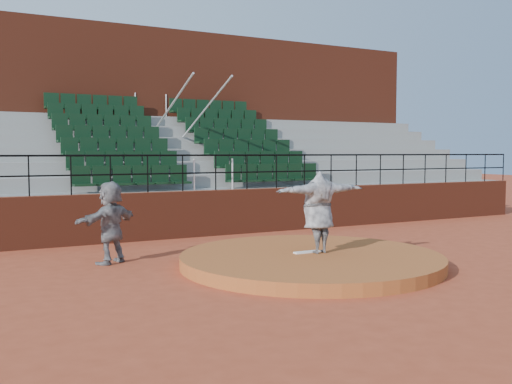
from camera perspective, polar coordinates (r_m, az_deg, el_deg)
ground at (r=12.16m, az=5.50°, el=-7.33°), size 90.00×90.00×0.00m
pitchers_mound at (r=12.13m, az=5.50°, el=-6.75°), size 5.50×5.50×0.25m
pitching_rubber at (r=12.23m, az=5.12°, el=-6.00°), size 0.60×0.15×0.03m
boundary_wall at (r=16.43m, az=-4.03°, el=-2.07°), size 24.00×0.30×1.30m
wall_railing at (r=16.34m, az=-4.06°, el=2.74°), size 24.04×0.05×1.03m
seating_deck at (r=19.76m, az=-8.26°, el=1.22°), size 24.00×5.97×4.63m
press_box_facade at (r=23.54m, az=-11.51°, el=6.76°), size 24.00×3.00×7.10m
pitcher at (r=12.14m, az=6.27°, el=-2.01°), size 2.14×0.58×1.74m
fielder at (r=12.61m, az=-14.33°, el=-2.95°), size 1.67×1.32×1.77m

